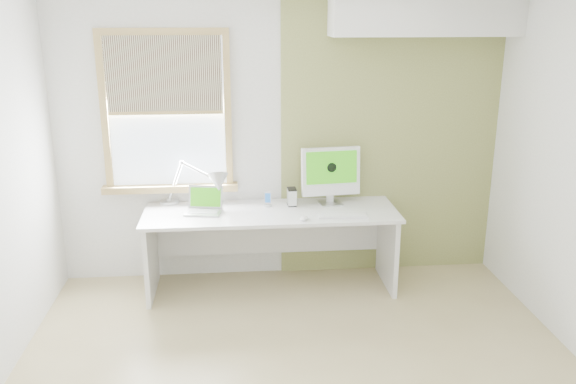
{
  "coord_description": "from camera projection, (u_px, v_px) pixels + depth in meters",
  "views": [
    {
      "loc": [
        -0.42,
        -3.53,
        2.4
      ],
      "look_at": [
        0.0,
        1.05,
        1.0
      ],
      "focal_mm": 37.36,
      "sensor_mm": 36.0,
      "label": 1
    }
  ],
  "objects": [
    {
      "name": "external_drive",
      "position": [
        292.0,
        197.0,
        5.33
      ],
      "size": [
        0.08,
        0.12,
        0.16
      ],
      "color": "silver",
      "rests_on": "desk"
    },
    {
      "name": "room",
      "position": [
        303.0,
        195.0,
        3.72
      ],
      "size": [
        4.04,
        3.54,
        2.64
      ],
      "color": "tan",
      "rests_on": "ground"
    },
    {
      "name": "soffit",
      "position": [
        425.0,
        10.0,
        5.0
      ],
      "size": [
        1.6,
        0.4,
        0.42
      ],
      "primitive_type": "cube",
      "color": "white",
      "rests_on": "room"
    },
    {
      "name": "phone_dock",
      "position": [
        268.0,
        202.0,
        5.31
      ],
      "size": [
        0.09,
        0.09,
        0.14
      ],
      "color": "silver",
      "rests_on": "desk"
    },
    {
      "name": "mouse",
      "position": [
        304.0,
        218.0,
        4.97
      ],
      "size": [
        0.1,
        0.12,
        0.03
      ],
      "primitive_type": "ellipsoid",
      "rotation": [
        0.0,
        0.0,
        -0.38
      ],
      "color": "white",
      "rests_on": "desk"
    },
    {
      "name": "desk",
      "position": [
        271.0,
        230.0,
        5.31
      ],
      "size": [
        2.2,
        0.7,
        0.73
      ],
      "color": "silver",
      "rests_on": "room"
    },
    {
      "name": "window",
      "position": [
        167.0,
        113.0,
        5.2
      ],
      "size": [
        1.2,
        0.14,
        1.42
      ],
      "color": "#A1854B",
      "rests_on": "room"
    },
    {
      "name": "accent_wall",
      "position": [
        390.0,
        136.0,
        5.47
      ],
      "size": [
        2.0,
        0.02,
        2.6
      ],
      "primitive_type": "cube",
      "color": "olive",
      "rests_on": "room"
    },
    {
      "name": "desk_lamp",
      "position": [
        209.0,
        184.0,
        5.23
      ],
      "size": [
        0.66,
        0.44,
        0.41
      ],
      "color": "silver",
      "rests_on": "desk"
    },
    {
      "name": "laptop",
      "position": [
        204.0,
        206.0,
        5.17
      ],
      "size": [
        0.34,
        0.29,
        0.21
      ],
      "color": "silver",
      "rests_on": "desk"
    },
    {
      "name": "imac",
      "position": [
        331.0,
        173.0,
        5.32
      ],
      "size": [
        0.53,
        0.19,
        0.52
      ],
      "color": "silver",
      "rests_on": "desk"
    },
    {
      "name": "keyboard",
      "position": [
        343.0,
        216.0,
        5.05
      ],
      "size": [
        0.43,
        0.14,
        0.02
      ],
      "color": "white",
      "rests_on": "desk"
    }
  ]
}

